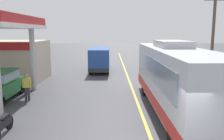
{
  "coord_description": "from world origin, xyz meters",
  "views": [
    {
      "loc": [
        -1.58,
        -5.56,
        4.17
      ],
      "look_at": [
        -1.5,
        10.0,
        1.6
      ],
      "focal_mm": 37.38,
      "sensor_mm": 36.0,
      "label": 1
    }
  ],
  "objects_px": {
    "motorcycle_parked_forecourt": "(3,125)",
    "pedestrian_near_pump": "(27,86)",
    "coach_bus_main": "(176,80)",
    "minibus_opposing_lane": "(100,57)",
    "car_at_pump": "(0,84)"
  },
  "relations": [
    {
      "from": "coach_bus_main",
      "to": "motorcycle_parked_forecourt",
      "type": "bearing_deg",
      "value": -160.41
    },
    {
      "from": "minibus_opposing_lane",
      "to": "pedestrian_near_pump",
      "type": "bearing_deg",
      "value": -109.79
    },
    {
      "from": "coach_bus_main",
      "to": "pedestrian_near_pump",
      "type": "bearing_deg",
      "value": 166.24
    },
    {
      "from": "coach_bus_main",
      "to": "car_at_pump",
      "type": "bearing_deg",
      "value": 167.51
    },
    {
      "from": "car_at_pump",
      "to": "motorcycle_parked_forecourt",
      "type": "bearing_deg",
      "value": -64.0
    },
    {
      "from": "minibus_opposing_lane",
      "to": "pedestrian_near_pump",
      "type": "xyz_separation_m",
      "value": [
        -3.93,
        -10.92,
        -0.54
      ]
    },
    {
      "from": "pedestrian_near_pump",
      "to": "car_at_pump",
      "type": "bearing_deg",
      "value": 173.9
    },
    {
      "from": "car_at_pump",
      "to": "minibus_opposing_lane",
      "type": "distance_m",
      "value": 12.15
    },
    {
      "from": "motorcycle_parked_forecourt",
      "to": "pedestrian_near_pump",
      "type": "height_order",
      "value": "pedestrian_near_pump"
    },
    {
      "from": "minibus_opposing_lane",
      "to": "motorcycle_parked_forecourt",
      "type": "distance_m",
      "value": 16.11
    },
    {
      "from": "minibus_opposing_lane",
      "to": "motorcycle_parked_forecourt",
      "type": "height_order",
      "value": "minibus_opposing_lane"
    },
    {
      "from": "pedestrian_near_pump",
      "to": "coach_bus_main",
      "type": "bearing_deg",
      "value": -13.76
    },
    {
      "from": "minibus_opposing_lane",
      "to": "coach_bus_main",
      "type": "bearing_deg",
      "value": -70.78
    },
    {
      "from": "motorcycle_parked_forecourt",
      "to": "pedestrian_near_pump",
      "type": "distance_m",
      "value": 4.91
    },
    {
      "from": "minibus_opposing_lane",
      "to": "motorcycle_parked_forecourt",
      "type": "relative_size",
      "value": 3.41
    }
  ]
}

